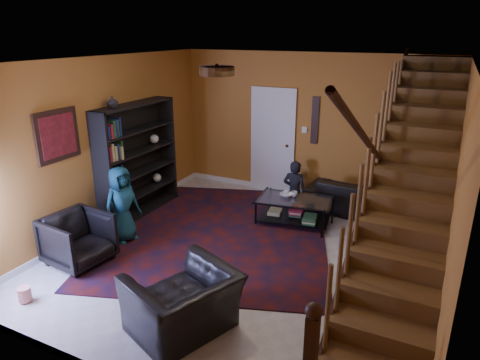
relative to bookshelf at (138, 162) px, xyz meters
The scene contains 21 objects.
floor 2.66m from the bookshelf, 14.01° to the right, with size 5.50×5.50×0.00m, color beige.
room 1.59m from the bookshelf, 34.27° to the left, with size 5.50×5.50×5.50m.
staircase 4.59m from the bookshelf, ahead, with size 0.95×5.02×3.18m.
bookshelf is the anchor object (origin of this frame).
door 2.73m from the bookshelf, 51.26° to the left, with size 0.82×0.05×2.05m, color silver.
framed_picture 1.70m from the bookshelf, 96.28° to the right, with size 0.04×0.74×0.74m, color maroon.
wall_hanging 3.38m from the bookshelf, 39.82° to the left, with size 0.14×0.03×0.90m, color black.
ceiling_fixture 3.30m from the bookshelf, 30.20° to the right, with size 0.40×0.40×0.10m, color #3F2814.
rug 1.91m from the bookshelf, ahead, with size 3.50×4.00×0.02m, color #45100C.
sofa 4.13m from the bookshelf, 24.67° to the left, with size 2.11×0.82×0.62m, color black.
armchair_left 1.97m from the bookshelf, 79.10° to the right, with size 0.79×0.81×0.74m, color black.
armchair_right 3.54m from the bookshelf, 44.18° to the right, with size 1.09×0.95×0.71m, color black.
person_adult_a 3.02m from the bookshelf, 36.88° to the left, with size 0.46×0.30×1.27m, color black.
person_adult_b 4.36m from the bookshelf, 24.14° to the left, with size 0.56×0.44×1.15m, color black.
person_child 1.16m from the bookshelf, 65.81° to the right, with size 0.60×0.39×1.22m, color #174959.
coffee_table 2.87m from the bookshelf, 15.52° to the left, with size 1.32×0.89×0.47m.
cup_a 2.80m from the bookshelf, 17.59° to the left, with size 0.12×0.12×0.09m, color #999999.
cup_b 2.67m from the bookshelf, 19.64° to the left, with size 0.10×0.10×0.10m, color #999999.
bowl 2.68m from the bookshelf, 17.56° to the left, with size 0.22×0.22×0.06m, color #999999.
vase 1.24m from the bookshelf, 90.00° to the right, with size 0.18×0.18×0.19m, color #999999.
popcorn_bucket 3.01m from the bookshelf, 80.93° to the right, with size 0.16×0.16×0.18m, color red.
Camera 1 is at (2.40, -5.11, 3.18)m, focal length 32.00 mm.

